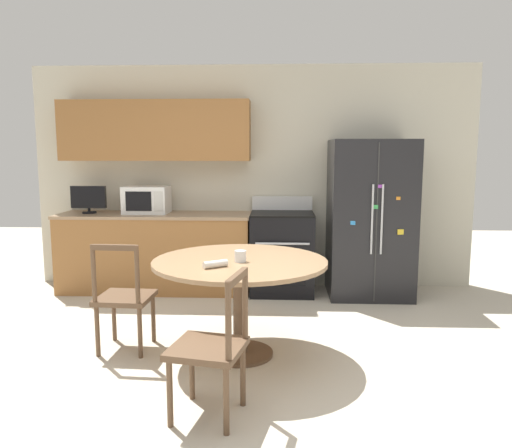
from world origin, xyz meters
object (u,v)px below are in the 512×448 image
dining_chair_near (212,348)px  dining_chair_left (124,298)px  countertop_tv (89,198)px  oven_range (282,252)px  candle_glass (240,257)px  microwave (147,200)px  refrigerator (370,219)px

dining_chair_near → dining_chair_left: bearing=52.1°
countertop_tv → dining_chair_near: bearing=-57.3°
dining_chair_near → oven_range: bearing=2.8°
oven_range → countertop_tv: size_ratio=2.69×
candle_glass → microwave: bearing=122.3°
refrigerator → countertop_tv: size_ratio=4.31×
oven_range → candle_glass: (-0.33, -1.88, 0.34)m
countertop_tv → oven_range: bearing=-0.5°
dining_chair_left → dining_chair_near: 1.30m
refrigerator → microwave: size_ratio=3.46×
refrigerator → oven_range: refrigerator is taller
oven_range → dining_chair_left: 2.18m
refrigerator → microwave: bearing=177.5°
refrigerator → countertop_tv: bearing=178.6°
dining_chair_near → candle_glass: 0.96m
oven_range → candle_glass: 1.94m
oven_range → countertop_tv: 2.30m
refrigerator → dining_chair_left: 2.86m
microwave → oven_range: bearing=-2.0°
refrigerator → dining_chair_near: bearing=-117.6°
microwave → dining_chair_near: bearing=-68.3°
refrigerator → oven_range: (-0.97, 0.06, -0.40)m
oven_range → countertop_tv: (-2.22, 0.02, 0.60)m
oven_range → dining_chair_left: size_ratio=1.20×
oven_range → microwave: (-1.56, 0.05, 0.59)m
oven_range → countertop_tv: countertop_tv is taller
refrigerator → microwave: (-2.53, 0.11, 0.19)m
refrigerator → dining_chair_near: size_ratio=1.92×
refrigerator → countertop_tv: refrigerator is taller
microwave → refrigerator: bearing=-2.5°
microwave → countertop_tv: (-0.67, -0.04, 0.02)m
refrigerator → oven_range: 1.05m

